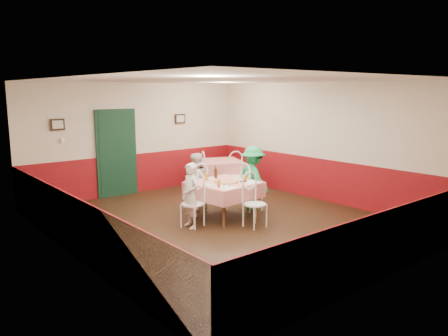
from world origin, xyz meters
TOP-DOWN VIEW (x-y plane):
  - floor at (0.00, 0.00)m, footprint 7.00×7.00m
  - ceiling at (0.00, 0.00)m, footprint 7.00×7.00m
  - back_wall at (0.00, 3.50)m, footprint 6.00×0.10m
  - front_wall at (0.00, -3.50)m, footprint 6.00×0.10m
  - left_wall at (-3.00, 0.00)m, footprint 0.10×7.00m
  - right_wall at (3.00, 0.00)m, footprint 0.10×7.00m
  - wainscot_back at (0.00, 3.48)m, footprint 6.00×0.03m
  - wainscot_front at (0.00, -3.48)m, footprint 6.00×0.03m
  - wainscot_left at (-2.98, 0.00)m, footprint 0.03×7.00m
  - wainscot_right at (2.98, 0.00)m, footprint 0.03×7.00m
  - door at (-0.60, 3.45)m, footprint 0.96×0.06m
  - picture_left at (-2.00, 3.45)m, footprint 0.32×0.03m
  - picture_right at (1.30, 3.45)m, footprint 0.32×0.03m
  - thermostat at (-1.90, 3.45)m, footprint 0.10×0.03m
  - main_table at (0.20, 0.23)m, footprint 1.32×1.32m
  - second_table at (1.89, 2.48)m, footprint 1.48×1.48m
  - chair_left at (-0.65, 0.16)m, footprint 0.54×0.54m
  - chair_right at (1.05, 0.30)m, footprint 0.48×0.48m
  - chair_far at (0.13, 1.08)m, footprint 0.45×0.45m
  - chair_near at (0.28, -0.62)m, footprint 0.43×0.43m
  - chair_second_a at (1.14, 2.48)m, footprint 0.55×0.55m
  - chair_second_b at (1.89, 1.73)m, footprint 0.55×0.55m
  - pizza at (0.22, 0.18)m, footprint 0.53×0.53m
  - plate_left at (-0.23, 0.17)m, footprint 0.27×0.27m
  - plate_right at (0.59, 0.28)m, footprint 0.27×0.27m
  - plate_far at (0.18, 0.65)m, footprint 0.27×0.27m
  - glass_a at (-0.17, -0.06)m, footprint 0.08×0.08m
  - glass_b at (0.62, 0.04)m, footprint 0.08×0.08m
  - glass_c at (0.04, 0.61)m, footprint 0.08×0.08m
  - beer_bottle at (0.29, 0.61)m, footprint 0.07×0.07m
  - shaker_a at (-0.18, -0.24)m, footprint 0.04×0.04m
  - shaker_b at (-0.10, -0.28)m, footprint 0.04×0.04m
  - shaker_c at (-0.24, -0.15)m, footprint 0.04×0.04m
  - menu_left at (-0.09, -0.19)m, footprint 0.38×0.46m
  - menu_right at (0.61, -0.10)m, footprint 0.35×0.43m
  - wallet at (0.51, -0.03)m, footprint 0.12×0.10m
  - diner_left at (-0.70, 0.15)m, footprint 0.33×0.48m
  - diner_far at (0.12, 1.13)m, footprint 0.70×0.60m
  - diner_right at (1.10, 0.31)m, footprint 0.62×0.96m

SIDE VIEW (x-z plane):
  - floor at x=0.00m, z-range 0.00..0.00m
  - main_table at x=0.20m, z-range -0.01..0.76m
  - second_table at x=1.89m, z-range -0.01..0.76m
  - chair_left at x=-0.65m, z-range 0.00..0.90m
  - chair_right at x=1.05m, z-range 0.00..0.90m
  - chair_far at x=0.13m, z-range 0.00..0.90m
  - chair_near at x=0.28m, z-range 0.00..0.90m
  - chair_second_a at x=1.14m, z-range 0.00..0.90m
  - chair_second_b at x=1.89m, z-range 0.00..0.90m
  - wainscot_back at x=0.00m, z-range 0.00..1.00m
  - wainscot_front at x=0.00m, z-range 0.00..1.00m
  - wainscot_left at x=-2.98m, z-range 0.00..1.00m
  - wainscot_right at x=2.98m, z-range 0.00..1.00m
  - diner_left at x=-0.70m, z-range 0.00..1.26m
  - diner_far at x=0.12m, z-range 0.00..1.26m
  - diner_right at x=1.10m, z-range 0.00..1.41m
  - menu_left at x=-0.09m, z-range 0.76..0.76m
  - menu_right at x=0.61m, z-range 0.76..0.76m
  - plate_left at x=-0.23m, z-range 0.76..0.77m
  - plate_right at x=0.59m, z-range 0.76..0.77m
  - plate_far at x=0.18m, z-range 0.76..0.77m
  - wallet at x=0.51m, z-range 0.76..0.78m
  - pizza at x=0.22m, z-range 0.76..0.79m
  - shaker_a at x=-0.18m, z-range 0.76..0.85m
  - shaker_b at x=-0.10m, z-range 0.76..0.85m
  - shaker_c at x=-0.24m, z-range 0.76..0.85m
  - glass_a at x=-0.17m, z-range 0.76..0.89m
  - glass_b at x=0.62m, z-range 0.76..0.89m
  - glass_c at x=0.04m, z-range 0.76..0.90m
  - beer_bottle at x=0.29m, z-range 0.76..1.00m
  - door at x=-0.60m, z-range 0.00..2.10m
  - back_wall at x=0.00m, z-range 0.00..2.80m
  - front_wall at x=0.00m, z-range 0.00..2.80m
  - left_wall at x=-3.00m, z-range 0.00..2.80m
  - right_wall at x=3.00m, z-range 0.00..2.80m
  - thermostat at x=-1.90m, z-range 1.45..1.55m
  - picture_left at x=-2.00m, z-range 1.72..1.98m
  - picture_right at x=1.30m, z-range 1.72..1.98m
  - ceiling at x=0.00m, z-range 2.80..2.80m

